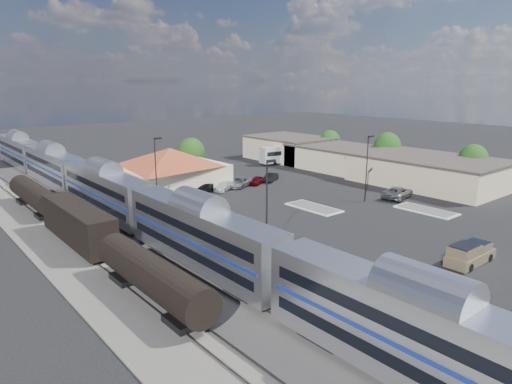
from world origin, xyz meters
TOP-DOWN VIEW (x-y plane):
  - ground at (0.00, 0.00)m, footprint 280.00×280.00m
  - railbed at (-21.00, 8.00)m, footprint 16.00×100.00m
  - platform at (-12.00, 6.00)m, footprint 5.50×92.00m
  - passenger_train at (-18.00, 15.72)m, footprint 3.00×104.00m
  - freight_cars at (-24.00, 7.88)m, footprint 2.80×46.00m
  - station_depot at (-4.56, 24.00)m, footprint 18.35×12.24m
  - buildings_east at (28.00, 14.28)m, footprint 14.40×51.40m
  - traffic_island_south at (4.00, 2.00)m, footprint 3.30×7.50m
  - traffic_island_north at (14.00, -8.00)m, footprint 3.30×7.50m
  - lamp_plat_s at (-10.90, -6.00)m, footprint 1.08×0.25m
  - lamp_plat_n at (-10.90, 16.00)m, footprint 1.08×0.25m
  - lamp_lot at (12.10, 0.00)m, footprint 1.08×0.25m
  - tree_east_a at (34.00, -4.00)m, footprint 4.56×4.56m
  - tree_east_b at (34.00, 12.00)m, footprint 4.94×4.94m
  - tree_east_c at (34.00, 26.00)m, footprint 4.41×4.41m
  - tree_depot at (3.00, 30.00)m, footprint 4.71×4.71m
  - pickup_truck at (1.40, -19.69)m, footprint 5.66×2.17m
  - suv at (16.86, -1.91)m, footprint 6.48×4.06m
  - coach_bus at (24.00, 28.57)m, footprint 11.23×4.25m
  - person_a at (-11.93, -6.09)m, footprint 0.50×0.66m
  - person_b at (-12.65, -1.79)m, footprint 0.84×0.98m
  - parked_car_a at (-5.48, 17.55)m, footprint 4.22×3.45m
  - parked_car_b at (-2.28, 17.85)m, footprint 4.24×3.33m
  - parked_car_c at (0.92, 17.55)m, footprint 4.86×3.74m
  - parked_car_d at (4.12, 17.85)m, footprint 5.85×4.50m
  - parked_car_e at (7.32, 17.55)m, footprint 4.04×2.98m
  - parked_car_f at (10.52, 17.85)m, footprint 4.30×3.31m

SIDE VIEW (x-z plane):
  - ground at x=0.00m, z-range 0.00..0.00m
  - railbed at x=-21.00m, z-range 0.00..0.12m
  - platform at x=-12.00m, z-range 0.00..0.18m
  - traffic_island_south at x=4.00m, z-range 0.00..0.21m
  - traffic_island_north at x=14.00m, z-range 0.00..0.21m
  - parked_car_e at x=7.32m, z-range 0.00..1.28m
  - parked_car_c at x=0.92m, z-range 0.00..1.31m
  - parked_car_b at x=-2.28m, z-range 0.00..1.35m
  - parked_car_a at x=-5.48m, z-range 0.00..1.35m
  - parked_car_f at x=10.52m, z-range 0.00..1.36m
  - parked_car_d at x=4.12m, z-range 0.00..1.48m
  - suv at x=16.86m, z-range 0.00..1.67m
  - pickup_truck at x=1.40m, z-range -0.05..1.90m
  - person_a at x=-11.93m, z-range 0.18..1.79m
  - person_b at x=-12.65m, z-range 0.18..1.94m
  - freight_cars at x=-24.00m, z-range -0.07..3.93m
  - coach_bus at x=24.00m, z-range 0.27..3.79m
  - buildings_east at x=28.00m, z-range -0.13..4.67m
  - passenger_train at x=-18.00m, z-range 0.09..5.64m
  - station_depot at x=-4.56m, z-range 0.03..6.23m
  - tree_east_c at x=34.00m, z-range 0.66..6.87m
  - tree_east_a at x=34.00m, z-range 0.68..7.10m
  - tree_depot at x=3.00m, z-range 0.71..7.34m
  - tree_east_b at x=34.00m, z-range 0.74..7.70m
  - lamp_plat_s at x=-10.90m, z-range 0.84..9.84m
  - lamp_plat_n at x=-10.90m, z-range 0.84..9.84m
  - lamp_lot at x=12.10m, z-range 0.84..9.84m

